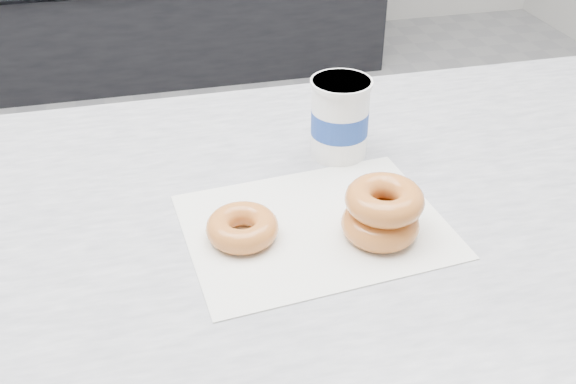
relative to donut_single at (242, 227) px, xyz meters
The scene contains 5 objects.
ground 1.13m from the donut_single, 92.38° to the left, with size 5.00×5.00×0.00m, color gray.
wax_paper 0.10m from the donut_single, ahead, with size 0.34×0.26×0.00m, color silver.
donut_single is the anchor object (origin of this frame).
donut_stack 0.18m from the donut_single, 11.07° to the right, with size 0.14×0.14×0.07m.
coffee_cup 0.26m from the donut_single, 43.84° to the left, with size 0.09×0.09×0.13m.
Camera 1 is at (-0.07, -1.31, 1.42)m, focal length 40.00 mm.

